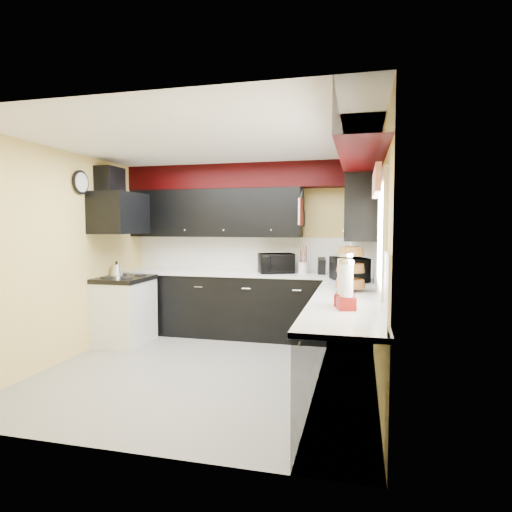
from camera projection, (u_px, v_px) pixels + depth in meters
The scene contains 35 objects.
ground at pixel (210, 370), 4.79m from camera, with size 3.60×3.60×0.00m, color gray.
wall_back at pixel (250, 250), 6.44m from camera, with size 3.60×0.06×2.50m, color #E0C666.
wall_right at pixel (379, 262), 4.27m from camera, with size 0.06×3.60×2.50m, color #E0C666.
wall_left at pixel (67, 256), 5.13m from camera, with size 0.06×3.60×2.50m, color #E0C666.
ceiling at pixel (208, 143), 4.61m from camera, with size 3.60×3.60×0.06m, color white.
cab_back at pixel (245, 306), 6.21m from camera, with size 3.60×0.60×0.90m, color black.
cab_right at pixel (346, 347), 4.11m from camera, with size 0.60×3.00×0.90m, color black.
counter_back at pixel (245, 274), 6.17m from camera, with size 3.62×0.64×0.04m, color white.
counter_right at pixel (347, 298), 4.07m from camera, with size 0.64×3.02×0.04m, color white.
splash_back at pixel (250, 254), 6.44m from camera, with size 3.60×0.02×0.50m, color white.
splash_right at pixel (378, 268), 4.28m from camera, with size 0.02×3.60×0.50m, color white.
upper_back at pixel (215, 213), 6.35m from camera, with size 2.60×0.35×0.70m, color black.
upper_right at pixel (362, 210), 5.15m from camera, with size 0.35×1.80×0.70m, color black.
soffit_back at pixel (247, 177), 6.19m from camera, with size 3.60×0.36×0.35m, color black.
soffit_right at pixel (362, 151), 4.06m from camera, with size 0.36×3.24×0.35m, color black.
stove at pixel (125, 312), 5.84m from camera, with size 0.60×0.75×0.86m, color white.
cooktop at pixel (124, 279), 5.81m from camera, with size 0.62×0.77×0.06m, color black.
hood at pixel (119, 213), 5.76m from camera, with size 0.50×0.78×0.55m, color black.
hood_duct at pixel (110, 182), 5.76m from camera, with size 0.24×0.40×0.40m, color black.
window at pixel (382, 233), 3.38m from camera, with size 0.03×0.86×0.96m, color white, non-canonical shape.
valance at pixel (376, 183), 3.37m from camera, with size 0.04×0.88×0.20m, color red.
pan_top at pixel (302, 198), 5.95m from camera, with size 0.03×0.22×0.40m, color black, non-canonical shape.
pan_mid at pixel (301, 216), 5.84m from camera, with size 0.03×0.28×0.46m, color black, non-canonical shape.
pan_low at pixel (303, 218), 6.10m from camera, with size 0.03×0.24×0.42m, color black, non-canonical shape.
cut_board at pixel (301, 212), 5.72m from camera, with size 0.03×0.26×0.35m, color white.
baskets at pixel (350, 268), 4.39m from camera, with size 0.27×0.27×0.50m, color brown, non-canonical shape.
clock at pixel (81, 182), 5.30m from camera, with size 0.03×0.30×0.30m, color black, non-canonical shape.
deco_plate at pixel (379, 155), 3.87m from camera, with size 0.03×0.24×0.24m, color white, non-canonical shape.
toaster_oven at pixel (276, 263), 6.09m from camera, with size 0.48×0.40×0.28m, color black.
microwave at pixel (350, 269), 5.19m from camera, with size 0.52×0.35×0.29m, color black.
utensil_crock at pixel (303, 268), 6.02m from camera, with size 0.15×0.15×0.16m, color silver.
knife_block at pixel (322, 266), 5.90m from camera, with size 0.10×0.14×0.23m, color black.
kettle at pixel (117, 270), 5.95m from camera, with size 0.17×0.17×0.15m, color silver, non-canonical shape.
dispenser_a at pixel (346, 287), 3.40m from camera, with size 0.13×0.13×0.37m, color #5D0913, non-canonical shape.
dispenser_b at pixel (345, 281), 3.57m from camera, with size 0.16×0.16×0.43m, color maroon, non-canonical shape.
Camera 1 is at (1.62, -4.43, 1.61)m, focal length 30.00 mm.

